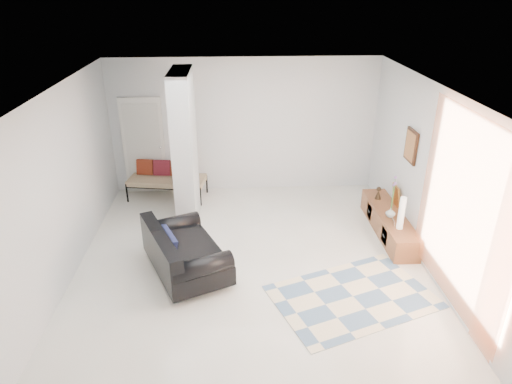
{
  "coord_description": "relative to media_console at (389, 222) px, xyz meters",
  "views": [
    {
      "loc": [
        -0.23,
        -6.14,
        4.16
      ],
      "look_at": [
        0.12,
        0.6,
        1.01
      ],
      "focal_mm": 32.0,
      "sensor_mm": 36.0,
      "label": 1
    }
  ],
  "objects": [
    {
      "name": "floor",
      "position": [
        -2.52,
        -0.9,
        -0.2
      ],
      "size": [
        6.0,
        6.0,
        0.0
      ],
      "primitive_type": "plane",
      "color": "beige",
      "rests_on": "ground"
    },
    {
      "name": "ceiling",
      "position": [
        -2.52,
        -0.9,
        2.6
      ],
      "size": [
        6.0,
        6.0,
        0.0
      ],
      "primitive_type": "plane",
      "rotation": [
        3.14,
        0.0,
        0.0
      ],
      "color": "white",
      "rests_on": "wall_back"
    },
    {
      "name": "wall_back",
      "position": [
        -2.52,
        2.1,
        1.2
      ],
      "size": [
        6.0,
        0.0,
        6.0
      ],
      "primitive_type": "plane",
      "rotation": [
        1.57,
        0.0,
        0.0
      ],
      "color": "silver",
      "rests_on": "ground"
    },
    {
      "name": "wall_front",
      "position": [
        -2.52,
        -3.9,
        1.2
      ],
      "size": [
        6.0,
        0.0,
        6.0
      ],
      "primitive_type": "plane",
      "rotation": [
        -1.57,
        0.0,
        0.0
      ],
      "color": "silver",
      "rests_on": "ground"
    },
    {
      "name": "wall_left",
      "position": [
        -5.27,
        -0.9,
        1.2
      ],
      "size": [
        0.0,
        6.0,
        6.0
      ],
      "primitive_type": "plane",
      "rotation": [
        1.57,
        0.0,
        1.57
      ],
      "color": "silver",
      "rests_on": "ground"
    },
    {
      "name": "wall_right",
      "position": [
        0.23,
        -0.9,
        1.2
      ],
      "size": [
        0.0,
        6.0,
        6.0
      ],
      "primitive_type": "plane",
      "rotation": [
        1.57,
        0.0,
        -1.57
      ],
      "color": "silver",
      "rests_on": "ground"
    },
    {
      "name": "partition_column",
      "position": [
        -3.62,
        0.7,
        1.2
      ],
      "size": [
        0.35,
        1.2,
        2.8
      ],
      "primitive_type": "cube",
      "color": "#B6BBBE",
      "rests_on": "floor"
    },
    {
      "name": "hallway_door",
      "position": [
        -4.62,
        2.06,
        0.82
      ],
      "size": [
        0.85,
        0.06,
        2.04
      ],
      "primitive_type": "cube",
      "color": "white",
      "rests_on": "floor"
    },
    {
      "name": "curtain",
      "position": [
        0.15,
        -2.05,
        1.25
      ],
      "size": [
        0.0,
        2.55,
        2.55
      ],
      "primitive_type": "plane",
      "rotation": [
        1.57,
        0.0,
        1.57
      ],
      "color": "#FF7D43",
      "rests_on": "wall_right"
    },
    {
      "name": "wall_art",
      "position": [
        0.2,
        -0.0,
        1.45
      ],
      "size": [
        0.04,
        0.45,
        0.55
      ],
      "primitive_type": "cube",
      "color": "#361C0E",
      "rests_on": "wall_right"
    },
    {
      "name": "media_console",
      "position": [
        0.0,
        0.0,
        0.0
      ],
      "size": [
        0.45,
        2.05,
        0.8
      ],
      "color": "brown",
      "rests_on": "floor"
    },
    {
      "name": "loveseat",
      "position": [
        -3.58,
        -1.05,
        0.15
      ],
      "size": [
        1.53,
        1.87,
        0.76
      ],
      "rotation": [
        0.0,
        0.0,
        0.42
      ],
      "color": "silver",
      "rests_on": "floor"
    },
    {
      "name": "daybed",
      "position": [
        -4.17,
        1.73,
        0.22
      ],
      "size": [
        1.65,
        0.9,
        0.77
      ],
      "rotation": [
        0.0,
        0.0,
        -0.16
      ],
      "color": "black",
      "rests_on": "floor"
    },
    {
      "name": "area_rug",
      "position": [
        -1.08,
        -1.8,
        -0.2
      ],
      "size": [
        2.6,
        2.17,
        0.01
      ],
      "primitive_type": "cube",
      "rotation": [
        0.0,
        0.0,
        0.36
      ],
      "color": "beige",
      "rests_on": "floor"
    },
    {
      "name": "cylinder_lamp",
      "position": [
        -0.02,
        -0.55,
        0.48
      ],
      "size": [
        0.1,
        0.1,
        0.56
      ],
      "primitive_type": "cylinder",
      "color": "beige",
      "rests_on": "media_console"
    },
    {
      "name": "bronze_figurine",
      "position": [
        -0.05,
        0.58,
        0.32
      ],
      "size": [
        0.14,
        0.14,
        0.24
      ],
      "primitive_type": null,
      "rotation": [
        0.0,
        0.0,
        -0.15
      ],
      "color": "#332416",
      "rests_on": "media_console"
    },
    {
      "name": "vase",
      "position": [
        -0.05,
        -0.15,
        0.28
      ],
      "size": [
        0.18,
        0.18,
        0.17
      ],
      "primitive_type": "imported",
      "rotation": [
        0.0,
        0.0,
        0.11
      ],
      "color": "silver",
      "rests_on": "media_console"
    }
  ]
}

